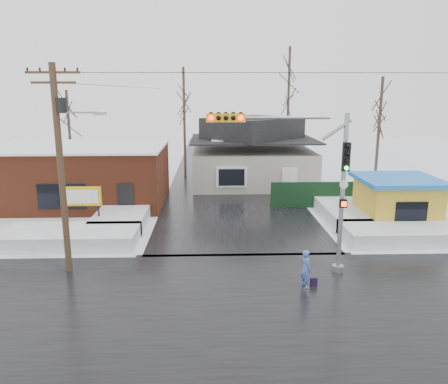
{
  "coord_description": "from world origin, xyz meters",
  "views": [
    {
      "loc": [
        -1.66,
        -14.99,
        7.85
      ],
      "look_at": [
        -0.97,
        5.99,
        3.0
      ],
      "focal_mm": 35.0,
      "sensor_mm": 36.0,
      "label": 1
    }
  ],
  "objects_px": {
    "traffic_signal": "(307,172)",
    "pedestrian": "(306,269)",
    "utility_pole": "(62,158)",
    "marquee_sign": "(82,198)",
    "kiosk": "(396,201)"
  },
  "relations": [
    {
      "from": "traffic_signal",
      "to": "pedestrian",
      "type": "distance_m",
      "value": 4.03
    },
    {
      "from": "utility_pole",
      "to": "pedestrian",
      "type": "relative_size",
      "value": 5.65
    },
    {
      "from": "traffic_signal",
      "to": "pedestrian",
      "type": "bearing_deg",
      "value": -98.5
    },
    {
      "from": "marquee_sign",
      "to": "utility_pole",
      "type": "bearing_deg",
      "value": -79.87
    },
    {
      "from": "traffic_signal",
      "to": "kiosk",
      "type": "relative_size",
      "value": 1.52
    },
    {
      "from": "kiosk",
      "to": "pedestrian",
      "type": "height_order",
      "value": "kiosk"
    },
    {
      "from": "kiosk",
      "to": "utility_pole",
      "type": "bearing_deg",
      "value": -159.56
    },
    {
      "from": "kiosk",
      "to": "pedestrian",
      "type": "relative_size",
      "value": 2.89
    },
    {
      "from": "traffic_signal",
      "to": "kiosk",
      "type": "bearing_deg",
      "value": 44.84
    },
    {
      "from": "marquee_sign",
      "to": "traffic_signal",
      "type": "bearing_deg",
      "value": -29.72
    },
    {
      "from": "pedestrian",
      "to": "kiosk",
      "type": "bearing_deg",
      "value": -60.63
    },
    {
      "from": "utility_pole",
      "to": "kiosk",
      "type": "bearing_deg",
      "value": 20.44
    },
    {
      "from": "utility_pole",
      "to": "pedestrian",
      "type": "bearing_deg",
      "value": -11.24
    },
    {
      "from": "utility_pole",
      "to": "traffic_signal",
      "type": "bearing_deg",
      "value": -2.95
    },
    {
      "from": "marquee_sign",
      "to": "kiosk",
      "type": "bearing_deg",
      "value": 1.55
    }
  ]
}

